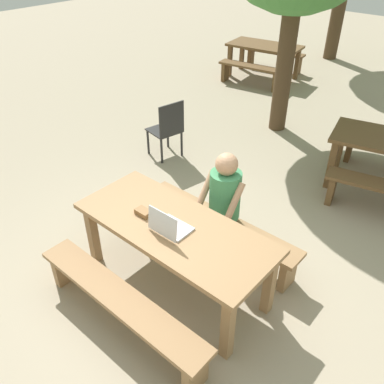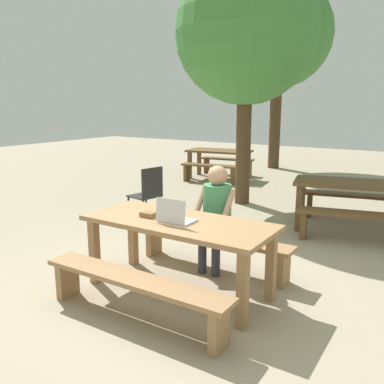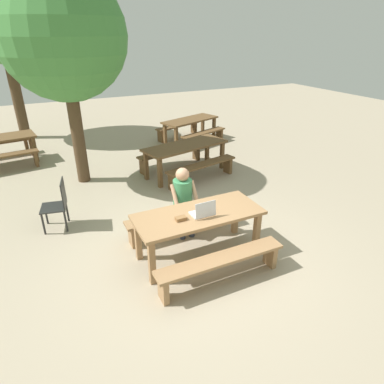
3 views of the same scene
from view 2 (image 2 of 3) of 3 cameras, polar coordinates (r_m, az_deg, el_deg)
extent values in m
plane|color=tan|center=(4.51, -1.85, -13.45)|extent=(30.00, 30.00, 0.00)
cube|color=#9E754C|center=(4.24, -1.92, -4.23)|extent=(1.99, 0.84, 0.05)
cube|color=#9E754C|center=(4.68, -13.36, -7.96)|extent=(0.09, 0.09, 0.73)
cube|color=#9E754C|center=(3.69, 7.04, -13.35)|extent=(0.09, 0.09, 0.73)
cube|color=#9E754C|center=(5.12, -8.18, -5.97)|extent=(0.09, 0.09, 0.73)
cube|color=#9E754C|center=(4.24, 10.88, -10.02)|extent=(0.09, 0.09, 0.73)
cube|color=#9E754C|center=(3.82, -8.14, -11.89)|extent=(1.97, 0.30, 0.05)
cube|color=#9E754C|center=(4.49, -16.85, -11.46)|extent=(0.08, 0.24, 0.38)
cube|color=#9E754C|center=(3.47, 3.79, -18.41)|extent=(0.08, 0.24, 0.38)
cube|color=#9E754C|center=(4.92, 2.88, -6.18)|extent=(1.97, 0.30, 0.05)
cube|color=#9E754C|center=(5.46, -5.30, -6.67)|extent=(0.08, 0.24, 0.38)
cube|color=#9E754C|center=(4.65, 12.53, -10.36)|extent=(0.08, 0.24, 0.38)
cube|color=silver|center=(4.18, -1.94, -3.97)|extent=(0.34, 0.25, 0.02)
cube|color=silver|center=(4.03, -3.01, -2.65)|extent=(0.34, 0.04, 0.24)
cube|color=black|center=(4.04, -2.95, -2.62)|extent=(0.31, 0.03, 0.22)
cube|color=olive|center=(4.35, -6.10, -3.13)|extent=(0.16, 0.10, 0.05)
cylinder|color=#333847|center=(4.86, 1.44, -8.79)|extent=(0.10, 0.10, 0.42)
cylinder|color=#333847|center=(4.77, 3.31, -9.19)|extent=(0.10, 0.10, 0.42)
cube|color=#333847|center=(4.80, 2.93, -5.87)|extent=(0.28, 0.28, 0.12)
cylinder|color=#3F8C59|center=(4.79, 3.51, -2.10)|extent=(0.33, 0.33, 0.53)
cylinder|color=tan|center=(4.79, 1.00, -1.72)|extent=(0.07, 0.32, 0.41)
cylinder|color=tan|center=(4.62, 4.91, -2.31)|extent=(0.07, 0.32, 0.41)
sphere|color=tan|center=(4.72, 3.57, 2.28)|extent=(0.23, 0.23, 0.23)
cube|color=#262626|center=(6.94, -6.61, -0.54)|extent=(0.52, 0.52, 0.02)
cube|color=#262626|center=(6.73, -5.52, 1.30)|extent=(0.10, 0.44, 0.49)
cylinder|color=#262626|center=(7.25, -6.38, -1.75)|extent=(0.04, 0.04, 0.42)
cylinder|color=#262626|center=(7.03, -8.75, -2.29)|extent=(0.04, 0.04, 0.42)
cylinder|color=#262626|center=(6.98, -4.37, -2.28)|extent=(0.04, 0.04, 0.42)
cylinder|color=#262626|center=(6.74, -6.77, -2.86)|extent=(0.04, 0.04, 0.42)
cube|color=brown|center=(6.77, 23.24, 0.98)|extent=(2.29, 1.27, 0.05)
cube|color=brown|center=(6.56, 14.55, -2.20)|extent=(0.11, 0.11, 0.72)
cube|color=brown|center=(7.15, 15.00, -1.05)|extent=(0.11, 0.11, 0.72)
cube|color=brown|center=(6.22, 23.33, -2.96)|extent=(1.96, 0.73, 0.05)
cube|color=brown|center=(6.27, 15.17, -4.39)|extent=(0.13, 0.25, 0.41)
cube|color=brown|center=(7.46, 22.77, -0.50)|extent=(1.96, 0.73, 0.05)
cube|color=brown|center=(7.51, 15.98, -1.72)|extent=(0.13, 0.25, 0.41)
cube|color=brown|center=(10.81, 3.80, 5.70)|extent=(1.71, 1.04, 0.05)
cube|color=brown|center=(10.84, -0.32, 3.74)|extent=(0.10, 0.10, 0.70)
cube|color=brown|center=(10.34, 6.82, 3.24)|extent=(0.10, 0.10, 0.70)
cube|color=brown|center=(11.40, 1.00, 4.17)|extent=(0.10, 0.10, 0.70)
cube|color=brown|center=(10.93, 7.82, 3.70)|extent=(0.10, 0.10, 0.70)
cube|color=brown|center=(10.23, 2.45, 3.69)|extent=(1.48, 0.50, 0.05)
cube|color=brown|center=(10.51, -0.73, 2.67)|extent=(0.11, 0.25, 0.41)
cube|color=brown|center=(10.05, 5.75, 2.17)|extent=(0.11, 0.25, 0.41)
cube|color=brown|center=(11.47, 4.96, 4.58)|extent=(1.48, 0.50, 0.05)
cube|color=brown|center=(11.72, 2.05, 3.66)|extent=(0.11, 0.25, 0.41)
cube|color=brown|center=(11.31, 7.93, 3.24)|extent=(0.11, 0.25, 0.41)
cylinder|color=#4C3823|center=(12.80, 11.45, 9.92)|extent=(0.34, 0.34, 2.97)
sphere|color=#42843D|center=(12.94, 11.93, 20.64)|extent=(3.08, 3.08, 3.08)
cylinder|color=#4C3823|center=(8.09, 7.13, 6.91)|extent=(0.29, 0.29, 2.43)
sphere|color=#42843D|center=(8.15, 7.52, 21.10)|extent=(2.64, 2.64, 2.64)
camera|label=1|loc=(1.76, 26.92, 55.17)|focal=37.66mm
camera|label=3|loc=(4.61, -70.21, 21.65)|focal=31.31mm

